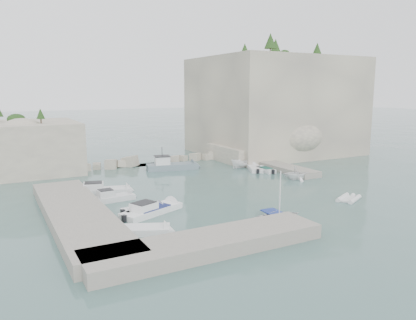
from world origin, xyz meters
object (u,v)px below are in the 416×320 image
motorboat_a (102,193)px  tender_east_a (296,179)px  motorboat_b (112,201)px  rowboat (279,220)px  work_boat (172,169)px  motorboat_c (144,212)px  motorboat_e (144,233)px  inflatable_dinghy (349,200)px  motorboat_d (152,213)px  tender_east_b (266,172)px  tender_east_c (255,170)px  tender_east_d (243,167)px

motorboat_a → tender_east_a: bearing=3.1°
motorboat_b → rowboat: size_ratio=1.14×
motorboat_a → work_boat: 15.25m
motorboat_c → motorboat_e: 5.76m
motorboat_a → motorboat_e: 14.50m
inflatable_dinghy → tender_east_a: tender_east_a is taller
motorboat_a → rowboat: bearing=-41.4°
motorboat_d → inflatable_dinghy: 20.68m
motorboat_e → rowboat: rowboat is taller
motorboat_b → motorboat_e: size_ratio=1.10×
rowboat → tender_east_b: bearing=-31.4°
motorboat_e → tender_east_b: (23.57, 15.42, 0.00)m
motorboat_e → tender_east_c: size_ratio=0.90×
tender_east_b → tender_east_c: (-0.72, 1.71, 0.00)m
motorboat_c → inflatable_dinghy: (20.40, -6.22, 0.00)m
motorboat_c → tender_east_d: tender_east_d is taller
tender_east_d → motorboat_c: bearing=119.4°
motorboat_e → tender_east_c: (22.85, 17.14, 0.00)m
motorboat_e → tender_east_d: size_ratio=1.04×
rowboat → tender_east_c: (11.13, 19.76, 0.00)m
motorboat_a → tender_east_d: (22.44, 5.34, 0.00)m
motorboat_e → motorboat_d: bearing=87.0°
motorboat_c → rowboat: bearing=-47.0°
rowboat → tender_east_c: size_ratio=0.87×
motorboat_e → rowboat: size_ratio=1.03×
motorboat_b → motorboat_d: 6.47m
tender_east_b → tender_east_d: 4.50m
work_boat → tender_east_b: bearing=-23.6°
motorboat_b → tender_east_a: tender_east_a is taller
motorboat_e → tender_east_c: 28.56m
motorboat_d → rowboat: 11.84m
motorboat_e → motorboat_c: bearing=94.4°
tender_east_b → motorboat_c: bearing=118.3°
tender_east_d → work_boat: size_ratio=0.54×
motorboat_a → inflatable_dinghy: bearing=-19.9°
motorboat_d → tender_east_d: bearing=14.1°
motorboat_c → rowboat: 12.66m
tender_east_d → work_boat: bearing=65.2°
motorboat_c → work_boat: bearing=51.7°
tender_east_c → motorboat_b: bearing=129.9°
motorboat_b → tender_east_a: (23.77, -1.24, 0.00)m
work_boat → motorboat_b: bearing=-121.9°
motorboat_e → work_boat: bearing=85.8°
tender_east_a → tender_east_d: 10.35m
motorboat_b → tender_east_b: 23.65m
tender_east_a → tender_east_d: (-1.46, 10.24, 0.00)m
motorboat_d → tender_east_c: motorboat_d is taller
motorboat_c → tender_east_d: bearing=27.3°
tender_east_a → tender_east_c: (-1.28, 7.55, 0.00)m
motorboat_b → motorboat_e: bearing=-96.2°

